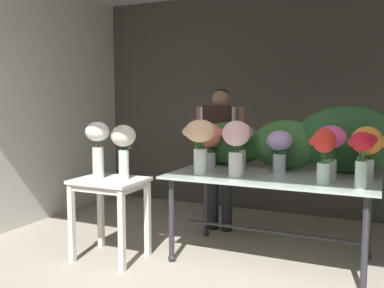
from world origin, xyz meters
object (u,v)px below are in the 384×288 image
Objects in this scene: display_table_glass at (272,187)px; vase_lilac_ranunculus at (280,147)px; florist at (220,144)px; vase_sunset_snapdragons at (367,147)px; vase_scarlet_freesia at (324,150)px; vase_crimson_dahlias at (362,152)px; vase_rosy_tulips at (240,139)px; vase_coral_peonies at (210,139)px; side_table_white at (110,192)px; vase_peach_anemones at (200,138)px; vase_cream_lisianthus_tall at (124,143)px; vase_white_roses_tall at (98,142)px; vase_blush_lilies at (237,142)px; vase_fuchsia_hydrangea at (331,143)px.

vase_lilac_ranunculus reaches higher than display_table_glass.
vase_sunset_snapdragons is (1.54, -0.59, 0.10)m from florist.
vase_crimson_dahlias is (0.29, -0.05, 0.01)m from vase_scarlet_freesia.
vase_lilac_ranunculus is (0.40, -0.06, -0.05)m from vase_rosy_tulips.
vase_coral_peonies is at bearing -82.03° from florist.
vase_lilac_ranunculus is at bearing 26.21° from side_table_white.
vase_sunset_snapdragons is at bearing 13.23° from vase_peach_anemones.
vase_crimson_dahlias reaches higher than vase_lilac_ranunculus.
side_table_white is 1.66× the size of vase_scarlet_freesia.
vase_rosy_tulips is (0.39, -0.49, 0.11)m from florist.
vase_lilac_ranunculus is (1.40, 0.69, 0.41)m from side_table_white.
vase_lilac_ranunculus is 0.84m from vase_crimson_dahlias.
florist reaches higher than vase_crimson_dahlias.
vase_scarlet_freesia is (1.84, 0.33, 0.44)m from side_table_white.
vase_lilac_ranunculus is (0.73, -0.10, -0.04)m from vase_coral_peonies.
florist is 4.01× the size of vase_lilac_ranunculus.
vase_sunset_snapdragons reaches higher than vase_cream_lisianthus_tall.
vase_white_roses_tall is at bearing -170.59° from vase_scarlet_freesia.
vase_peach_anemones is (-1.08, 0.00, 0.06)m from vase_scarlet_freesia.
vase_blush_lilies reaches higher than vase_scarlet_freesia.
vase_cream_lisianthus_tall is (-0.48, -1.19, 0.10)m from florist.
vase_rosy_tulips is 0.49m from vase_peach_anemones.
vase_fuchsia_hydrangea is 1.01× the size of vase_sunset_snapdragons.
display_table_glass is at bearing -177.10° from vase_fuchsia_hydrangea.
vase_coral_peonies is (-0.69, 0.22, 0.40)m from display_table_glass.
vase_white_roses_tall is at bearing -135.07° from vase_coral_peonies.
vase_sunset_snapdragons is (0.78, 0.08, 0.40)m from display_table_glass.
vase_fuchsia_hydrangea is at bearing 13.65° from vase_peach_anemones.
florist reaches higher than vase_sunset_snapdragons.
vase_cream_lisianthus_tall is at bearing -163.38° from vase_sunset_snapdragons.
vase_cream_lisianthus_tall is (0.13, 0.05, 0.45)m from side_table_white.
vase_white_roses_tall is at bearing -173.09° from vase_crimson_dahlias.
florist is at bearing 145.22° from vase_lilac_ranunculus.
vase_scarlet_freesia is 0.91× the size of vase_cream_lisianthus_tall.
vase_crimson_dahlias is at bearing -19.68° from vase_coral_peonies.
vase_scarlet_freesia reaches higher than vase_rosy_tulips.
vase_fuchsia_hydrangea is (0.75, 0.27, -0.00)m from vase_blush_lilies.
vase_rosy_tulips is 0.98× the size of vase_sunset_snapdragons.
vase_coral_peonies is 0.90× the size of vase_cream_lisianthus_tall.
vase_fuchsia_hydrangea is (0.50, 0.03, 0.42)m from display_table_glass.
side_table_white is 1.50× the size of vase_peach_anemones.
florist is 1.54m from vase_scarlet_freesia.
vase_lilac_ranunculus is 0.75m from vase_sunset_snapdragons.
vase_cream_lisianthus_tall is at bearing -141.36° from vase_rosy_tulips.
vase_peach_anemones is at bearing -166.35° from vase_fuchsia_hydrangea.
florist is 0.64m from vase_rosy_tulips.
vase_coral_peonies reaches higher than side_table_white.
vase_white_roses_tall reaches higher than vase_fuchsia_hydrangea.
vase_coral_peonies is at bearing 160.32° from vase_crimson_dahlias.
vase_fuchsia_hydrangea reaches higher than vase_cream_lisianthus_tall.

